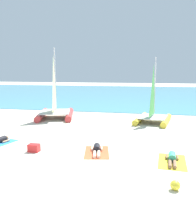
{
  "coord_description": "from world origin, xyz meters",
  "views": [
    {
      "loc": [
        3.17,
        -9.02,
        3.68
      ],
      "look_at": [
        0.0,
        5.61,
        1.2
      ],
      "focal_mm": 39.34,
      "sensor_mm": 36.0,
      "label": 1
    }
  ],
  "objects_px": {
    "sailboat_red": "(55,108)",
    "sunbather_right": "(172,158)",
    "towel_right": "(172,162)",
    "beach_ball": "(175,185)",
    "sailboat_yellow": "(153,113)",
    "sunbather_middle": "(97,149)",
    "cooler_box": "(34,148)",
    "towel_middle": "(97,152)"
  },
  "relations": [
    {
      "from": "sailboat_yellow",
      "to": "cooler_box",
      "type": "height_order",
      "value": "sailboat_yellow"
    },
    {
      "from": "sunbather_middle",
      "to": "sailboat_red",
      "type": "bearing_deg",
      "value": 112.27
    },
    {
      "from": "towel_middle",
      "to": "sunbather_middle",
      "type": "relative_size",
      "value": 1.22
    },
    {
      "from": "sailboat_red",
      "to": "sailboat_yellow",
      "type": "bearing_deg",
      "value": -17.65
    },
    {
      "from": "sunbather_middle",
      "to": "sunbather_right",
      "type": "xyz_separation_m",
      "value": [
        3.31,
        -0.5,
        0.0
      ]
    },
    {
      "from": "sunbather_middle",
      "to": "towel_right",
      "type": "relative_size",
      "value": 0.82
    },
    {
      "from": "towel_middle",
      "to": "sunbather_right",
      "type": "bearing_deg",
      "value": -7.46
    },
    {
      "from": "sailboat_yellow",
      "to": "towel_right",
      "type": "bearing_deg",
      "value": -75.09
    },
    {
      "from": "sailboat_red",
      "to": "cooler_box",
      "type": "height_order",
      "value": "sailboat_red"
    },
    {
      "from": "sailboat_red",
      "to": "cooler_box",
      "type": "xyz_separation_m",
      "value": [
        2.2,
        -8.08,
        -0.65
      ]
    },
    {
      "from": "beach_ball",
      "to": "cooler_box",
      "type": "bearing_deg",
      "value": 157.54
    },
    {
      "from": "sailboat_red",
      "to": "sunbather_right",
      "type": "relative_size",
      "value": 3.54
    },
    {
      "from": "beach_ball",
      "to": "cooler_box",
      "type": "relative_size",
      "value": 0.63
    },
    {
      "from": "sailboat_yellow",
      "to": "towel_right",
      "type": "distance_m",
      "value": 7.94
    },
    {
      "from": "beach_ball",
      "to": "sunbather_right",
      "type": "bearing_deg",
      "value": 87.6
    },
    {
      "from": "towel_right",
      "to": "cooler_box",
      "type": "bearing_deg",
      "value": -179.86
    },
    {
      "from": "sailboat_yellow",
      "to": "sailboat_red",
      "type": "distance_m",
      "value": 7.61
    },
    {
      "from": "sailboat_yellow",
      "to": "towel_right",
      "type": "xyz_separation_m",
      "value": [
        0.76,
        -7.88,
        -0.69
      ]
    },
    {
      "from": "sunbather_right",
      "to": "cooler_box",
      "type": "xyz_separation_m",
      "value": [
        -6.17,
        -0.08,
        0.05
      ]
    },
    {
      "from": "towel_middle",
      "to": "sunbather_right",
      "type": "height_order",
      "value": "sunbather_right"
    },
    {
      "from": "beach_ball",
      "to": "sailboat_red",
      "type": "bearing_deg",
      "value": 127.95
    },
    {
      "from": "towel_middle",
      "to": "cooler_box",
      "type": "relative_size",
      "value": 3.8
    },
    {
      "from": "sunbather_middle",
      "to": "sunbather_right",
      "type": "relative_size",
      "value": 1.0
    },
    {
      "from": "sailboat_red",
      "to": "sunbather_middle",
      "type": "distance_m",
      "value": 9.07
    },
    {
      "from": "sailboat_yellow",
      "to": "towel_middle",
      "type": "xyz_separation_m",
      "value": [
        -2.54,
        -7.38,
        -0.69
      ]
    },
    {
      "from": "sailboat_red",
      "to": "cooler_box",
      "type": "bearing_deg",
      "value": -90.99
    },
    {
      "from": "towel_right",
      "to": "beach_ball",
      "type": "height_order",
      "value": "beach_ball"
    },
    {
      "from": "towel_middle",
      "to": "beach_ball",
      "type": "distance_m",
      "value": 4.4
    },
    {
      "from": "towel_right",
      "to": "beach_ball",
      "type": "bearing_deg",
      "value": -92.37
    },
    {
      "from": "sunbather_middle",
      "to": "sailboat_yellow",
      "type": "bearing_deg",
      "value": 59.08
    },
    {
      "from": "sailboat_yellow",
      "to": "sailboat_red",
      "type": "bearing_deg",
      "value": -172.05
    },
    {
      "from": "towel_right",
      "to": "beach_ball",
      "type": "xyz_separation_m",
      "value": [
        -0.1,
        -2.52,
        0.15
      ]
    },
    {
      "from": "sailboat_yellow",
      "to": "sunbather_right",
      "type": "bearing_deg",
      "value": -75.02
    },
    {
      "from": "sunbather_right",
      "to": "beach_ball",
      "type": "distance_m",
      "value": 2.59
    },
    {
      "from": "towel_middle",
      "to": "cooler_box",
      "type": "distance_m",
      "value": 2.92
    },
    {
      "from": "sailboat_yellow",
      "to": "beach_ball",
      "type": "bearing_deg",
      "value": -76.99
    },
    {
      "from": "sunbather_middle",
      "to": "beach_ball",
      "type": "distance_m",
      "value": 4.45
    },
    {
      "from": "sailboat_yellow",
      "to": "sunbather_middle",
      "type": "distance_m",
      "value": 7.77
    },
    {
      "from": "sailboat_yellow",
      "to": "cooler_box",
      "type": "bearing_deg",
      "value": -115.02
    },
    {
      "from": "sailboat_red",
      "to": "towel_middle",
      "type": "relative_size",
      "value": 2.92
    },
    {
      "from": "beach_ball",
      "to": "towel_right",
      "type": "bearing_deg",
      "value": 87.63
    },
    {
      "from": "cooler_box",
      "to": "sailboat_yellow",
      "type": "bearing_deg",
      "value": 55.58
    }
  ]
}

